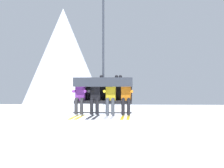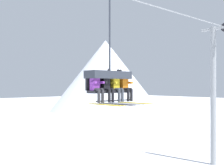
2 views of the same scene
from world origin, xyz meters
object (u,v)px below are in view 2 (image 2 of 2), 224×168
object	(u,v)px
skier_purple	(97,86)
lift_tower_far	(213,92)
chairlift_chair	(108,77)
skier_orange	(126,86)
skier_black	(107,86)
skier_yellow	(117,86)

from	to	relation	value
skier_purple	lift_tower_far	bearing A→B (deg)	5.15
skier_purple	chairlift_chair	bearing A→B (deg)	16.32
lift_tower_far	skier_orange	xyz separation A→B (m)	(-8.82, -0.92, 0.42)
chairlift_chair	skier_black	bearing A→B (deg)	-139.22
chairlift_chair	skier_purple	size ratio (longest dim) A/B	2.50
lift_tower_far	chairlift_chair	distance (m)	9.63
lift_tower_far	chairlift_chair	world-z (taller)	lift_tower_far
skier_purple	skier_orange	bearing A→B (deg)	0.26
skier_purple	skier_orange	world-z (taller)	skier_orange
skier_purple	skier_black	world-z (taller)	skier_black
lift_tower_far	skier_yellow	bearing A→B (deg)	-174.34
skier_yellow	skier_black	bearing A→B (deg)	180.00
lift_tower_far	skier_yellow	distance (m)	9.37
skier_purple	skier_black	bearing A→B (deg)	0.78
skier_orange	skier_black	bearing A→B (deg)	180.00
skier_black	skier_purple	bearing A→B (deg)	-179.22
skier_purple	skier_yellow	distance (m)	1.00
lift_tower_far	skier_orange	distance (m)	8.88
chairlift_chair	skier_orange	world-z (taller)	chairlift_chair
skier_black	skier_orange	world-z (taller)	same
lift_tower_far	skier_black	bearing A→B (deg)	-174.62
chairlift_chair	skier_orange	xyz separation A→B (m)	(0.75, -0.21, -0.33)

